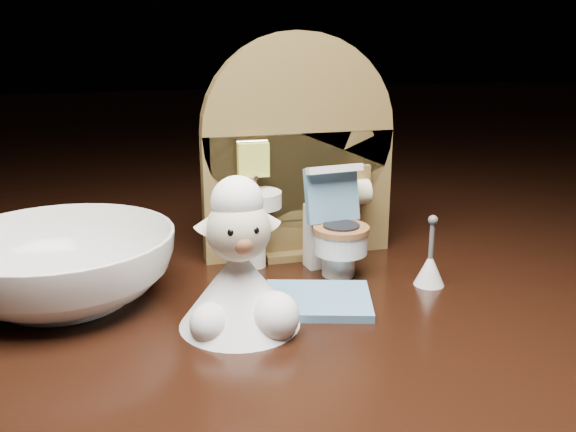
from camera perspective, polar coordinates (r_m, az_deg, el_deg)
name	(u,v)px	position (r m, az deg, el deg)	size (l,w,h in m)	color
backdrop_panel	(297,161)	(0.43, 0.81, 4.89)	(0.13, 0.05, 0.15)	brown
toy_toilet	(335,233)	(0.41, 4.18, -1.56)	(0.04, 0.05, 0.07)	white
bath_mat	(318,300)	(0.37, 2.65, -7.49)	(0.06, 0.05, 0.00)	#5784AA
toilet_brush	(430,267)	(0.40, 12.50, -4.42)	(0.02, 0.02, 0.04)	white
plush_lamb	(240,275)	(0.34, -4.29, -5.28)	(0.06, 0.06, 0.08)	white
ceramic_bowl	(63,267)	(0.39, -19.37, -4.30)	(0.13, 0.13, 0.04)	white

